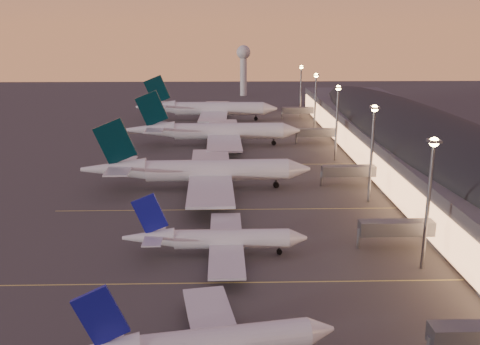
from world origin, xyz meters
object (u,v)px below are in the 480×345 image
Objects in this scene: airliner_narrow_north at (216,239)px; radar_tower at (243,62)px; airliner_wide_near at (197,171)px; airliner_wide_mid at (214,131)px; airliner_narrow_south at (203,344)px; airliner_wide_far at (207,109)px.

radar_tower is at bearing 86.46° from airliner_narrow_north.
airliner_wide_near is 0.97× the size of airliner_wide_mid.
airliner_wide_near is at bearing -94.38° from airliner_wide_mid.
airliner_wide_mid is 2.07× the size of radar_tower.
airliner_narrow_south is 290.50m from radar_tower.
airliner_narrow_north is 158.93m from airliner_wide_far.
airliner_wide_far reaches higher than airliner_wide_mid.
airliner_narrow_north is at bearing -85.95° from airliner_wide_far.
airliner_wide_near is (-4.84, 82.45, 1.86)m from airliner_narrow_south.
airliner_narrow_north is 0.56× the size of airliner_wide_mid.
radar_tower reaches higher than airliner_narrow_north.
radar_tower reaches higher than airliner_wide_mid.
airliner_narrow_south is 1.01× the size of airliner_narrow_north.
airliner_narrow_south is 195.60m from airliner_wide_far.
airliner_wide_mid is at bearing 80.93° from airliner_narrow_south.
airliner_wide_mid is 56.62m from airliner_wide_far.
airliner_wide_near is (-5.94, 45.70, 1.89)m from airliner_narrow_north.
airliner_wide_mid reaches higher than airliner_narrow_north.
airliner_wide_near is 2.00× the size of radar_tower.
airliner_wide_far is at bearing 88.99° from airliner_wide_near.
radar_tower reaches higher than airliner_wide_far.
airliner_wide_far reaches higher than airliner_narrow_south.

